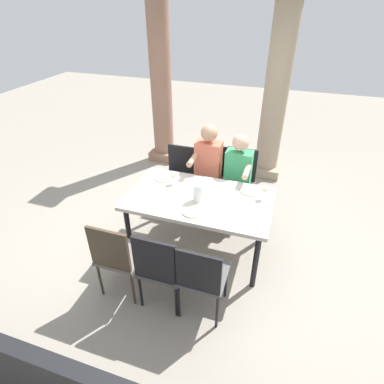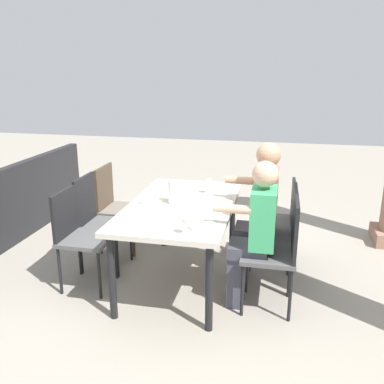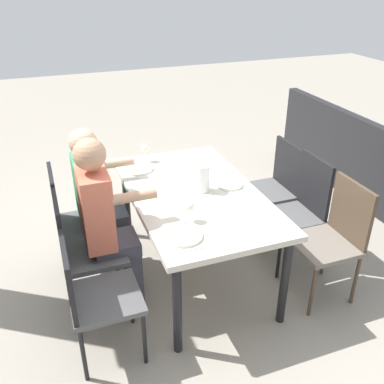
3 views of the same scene
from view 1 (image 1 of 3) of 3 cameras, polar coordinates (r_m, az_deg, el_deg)
name	(u,v)px [view 1 (image 1 of 3)]	position (r m, az deg, el deg)	size (l,w,h in m)	color
ground_plane	(199,247)	(4.00, 1.23, -10.14)	(16.00, 16.00, 0.00)	gray
dining_table	(199,203)	(3.56, 1.37, -1.95)	(1.64, 0.95, 0.77)	beige
chair_west_north	(179,173)	(4.53, -2.31, 3.58)	(0.44, 0.44, 0.88)	#4F4F50
chair_west_south	(118,254)	(3.23, -13.53, -11.09)	(0.44, 0.44, 0.94)	#6A6158
chair_mid_north	(210,175)	(4.39, 3.38, 3.14)	(0.44, 0.44, 0.95)	#4F4F50
chair_mid_south	(160,266)	(3.06, -5.82, -13.33)	(0.44, 0.44, 0.95)	#4F4F50
chair_east_north	(239,179)	(4.32, 8.62, 2.33)	(0.44, 0.44, 0.97)	#4F4F50
chair_east_south	(202,275)	(2.96, 1.76, -15.08)	(0.44, 0.44, 0.92)	#4F4F50
diner_woman_green	(237,179)	(4.08, 8.25, 2.43)	(0.35, 0.49, 1.27)	#3F3F4C
diner_man_white	(207,171)	(4.14, 2.70, 3.91)	(0.34, 0.50, 1.34)	#3F3F4C
stone_column_near	(161,78)	(5.61, -5.78, 20.10)	(0.47, 0.47, 3.03)	#936B56
stone_column_centre	(276,96)	(5.20, 15.11, 16.67)	(0.49, 0.49, 2.77)	tan
plate_0	(164,177)	(3.90, -5.12, 2.76)	(0.26, 0.26, 0.02)	white
wine_glass_0	(174,176)	(3.71, -3.36, 2.95)	(0.08, 0.08, 0.15)	white
fork_0	(153,176)	(3.96, -7.12, 3.02)	(0.02, 0.17, 0.01)	silver
spoon_0	(175,179)	(3.85, -3.05, 2.34)	(0.02, 0.17, 0.01)	silver
plate_1	(192,212)	(3.28, -0.03, -3.62)	(0.21, 0.21, 0.02)	white
fork_1	(179,209)	(3.33, -2.49, -3.22)	(0.02, 0.17, 0.01)	silver
spoon_1	(205,215)	(3.25, 2.48, -4.20)	(0.02, 0.17, 0.01)	silver
plate_2	(250,191)	(3.68, 10.65, 0.23)	(0.24, 0.24, 0.02)	white
wine_glass_2	(265,190)	(3.53, 13.23, 0.41)	(0.07, 0.07, 0.16)	white
fork_2	(237,189)	(3.70, 8.35, 0.55)	(0.02, 0.17, 0.01)	silver
spoon_2	(263,193)	(3.67, 12.94, -0.24)	(0.02, 0.17, 0.01)	silver
water_pitcher	(198,193)	(3.41, 1.11, -0.25)	(0.11, 0.11, 0.21)	white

